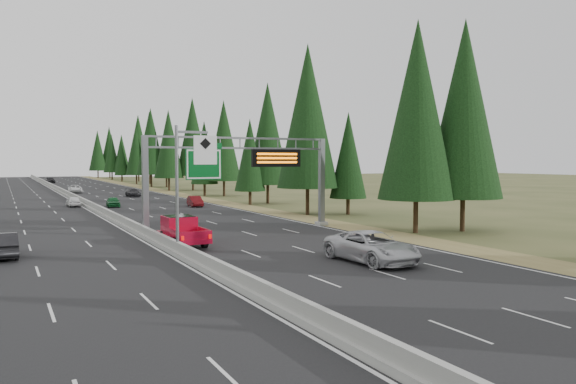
# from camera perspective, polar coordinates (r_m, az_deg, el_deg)

# --- Properties ---
(road) EXTENTS (32.00, 260.00, 0.08)m
(road) POSITION_cam_1_polar(r_m,az_deg,el_deg) (89.37, -20.92, -0.76)
(road) COLOR black
(road) RESTS_ON ground
(shoulder_right) EXTENTS (3.60, 260.00, 0.06)m
(shoulder_right) POSITION_cam_1_polar(r_m,az_deg,el_deg) (92.99, -9.95, -0.45)
(shoulder_right) COLOR olive
(shoulder_right) RESTS_ON ground
(median_barrier) EXTENTS (0.70, 260.00, 0.85)m
(median_barrier) POSITION_cam_1_polar(r_m,az_deg,el_deg) (89.35, -20.92, -0.52)
(median_barrier) COLOR gray
(median_barrier) RESTS_ON road
(sign_gantry) EXTENTS (16.75, 0.98, 7.80)m
(sign_gantry) POSITION_cam_1_polar(r_m,az_deg,el_deg) (47.32, -4.11, 2.42)
(sign_gantry) COLOR slate
(sign_gantry) RESTS_ON road
(hov_sign_pole) EXTENTS (2.80, 0.50, 8.00)m
(hov_sign_pole) POSITION_cam_1_polar(r_m,az_deg,el_deg) (35.16, -10.29, 1.20)
(hov_sign_pole) COLOR slate
(hov_sign_pole) RESTS_ON road
(tree_row_right) EXTENTS (12.05, 239.55, 18.77)m
(tree_row_right) POSITION_cam_1_polar(r_m,az_deg,el_deg) (88.20, -6.05, 5.51)
(tree_row_right) COLOR black
(tree_row_right) RESTS_ON ground
(silver_minivan) EXTENTS (3.29, 6.52, 1.77)m
(silver_minivan) POSITION_cam_1_polar(r_m,az_deg,el_deg) (32.76, 8.49, -5.53)
(silver_minivan) COLOR #BCBDC2
(silver_minivan) RESTS_ON road
(red_pickup) EXTENTS (2.15, 6.02, 1.96)m
(red_pickup) POSITION_cam_1_polar(r_m,az_deg,el_deg) (39.91, -10.82, -3.69)
(red_pickup) COLOR black
(red_pickup) RESTS_ON road
(car_ahead_green) EXTENTS (1.89, 3.94, 1.30)m
(car_ahead_green) POSITION_cam_1_polar(r_m,az_deg,el_deg) (73.92, -17.34, -0.95)
(car_ahead_green) COLOR #124F23
(car_ahead_green) RESTS_ON road
(car_ahead_dkred) EXTENTS (1.82, 4.18, 1.34)m
(car_ahead_dkred) POSITION_cam_1_polar(r_m,az_deg,el_deg) (72.04, -9.42, -0.94)
(car_ahead_dkred) COLOR #590C10
(car_ahead_dkred) RESTS_ON road
(car_ahead_dkgrey) EXTENTS (1.86, 4.45, 1.28)m
(car_ahead_dkgrey) POSITION_cam_1_polar(r_m,az_deg,el_deg) (93.84, -15.47, -0.07)
(car_ahead_dkgrey) COLOR black
(car_ahead_dkgrey) RESTS_ON road
(car_ahead_white) EXTENTS (2.73, 5.21, 1.40)m
(car_ahead_white) POSITION_cam_1_polar(r_m,az_deg,el_deg) (108.36, -20.82, 0.30)
(car_ahead_white) COLOR silver
(car_ahead_white) RESTS_ON road
(car_ahead_far) EXTENTS (2.27, 4.77, 1.58)m
(car_ahead_far) POSITION_cam_1_polar(r_m,az_deg,el_deg) (157.04, -23.01, 1.13)
(car_ahead_far) COLOR black
(car_ahead_far) RESTS_ON road
(car_onc_near) EXTENTS (1.72, 4.65, 1.52)m
(car_onc_near) POSITION_cam_1_polar(r_m,az_deg,el_deg) (38.00, -27.00, -4.83)
(car_onc_near) COLOR black
(car_onc_near) RESTS_ON road
(car_onc_white) EXTENTS (1.55, 3.83, 1.30)m
(car_onc_white) POSITION_cam_1_polar(r_m,az_deg,el_deg) (76.09, -20.97, -0.90)
(car_onc_white) COLOR silver
(car_onc_white) RESTS_ON road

